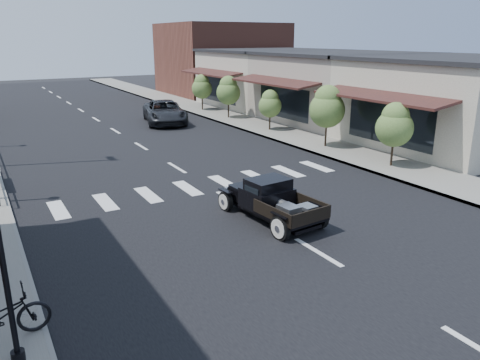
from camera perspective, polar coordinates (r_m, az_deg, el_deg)
ground at (r=15.38m, az=2.40°, el=-4.62°), size 120.00×120.00×0.00m
road at (r=28.69m, az=-13.87°, el=5.15°), size 14.00×80.00×0.02m
road_markings at (r=24.03m, az=-10.45°, el=3.10°), size 12.00×60.00×0.06m
sidewalk_right at (r=32.02m, az=0.93°, el=6.96°), size 3.00×80.00×0.15m
storefront_near at (r=28.00m, az=24.85°, el=8.46°), size 10.00×9.00×4.50m
storefront_mid at (r=33.97m, az=12.36°, el=10.87°), size 10.00×9.00×4.50m
storefront_far at (r=41.06m, az=3.78°, el=12.22°), size 10.00×9.00×4.50m
far_building_right at (r=49.83m, az=-2.27°, el=14.52°), size 11.00×10.00×7.00m
lamp_post_a at (r=8.82m, az=-26.93°, el=-9.07°), size 0.36×0.36×3.83m
small_tree_a at (r=21.76m, az=18.22°, el=5.16°), size 1.64×1.64×2.73m
small_tree_b at (r=24.92m, az=10.52°, el=7.55°), size 1.84×1.84×3.07m
small_tree_c at (r=29.19m, az=3.67°, el=8.45°), size 1.42×1.42×2.36m
small_tree_d at (r=33.70m, az=-1.42°, el=10.02°), size 1.69×1.69×2.82m
small_tree_e at (r=37.56m, az=-4.65°, el=10.56°), size 1.59×1.59×2.65m
hotrod_pickup at (r=14.98m, az=3.83°, el=-2.42°), size 2.21×4.14×1.38m
second_car at (r=32.56m, az=-9.17°, el=8.15°), size 3.77×5.95×1.53m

